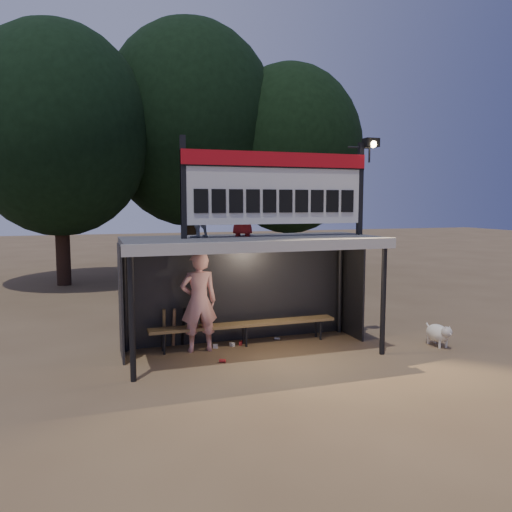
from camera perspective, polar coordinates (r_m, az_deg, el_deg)
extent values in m
plane|color=brown|center=(10.17, -0.37, -10.98)|extent=(80.00, 80.00, 0.00)
imported|color=white|center=(10.09, -6.56, -5.20)|extent=(0.75, 0.50, 2.03)
imported|color=gray|center=(9.63, -6.86, 5.06)|extent=(0.61, 0.58, 1.00)
imported|color=maroon|center=(10.00, -1.54, 5.32)|extent=(0.62, 0.54, 1.06)
cube|color=#3B3B3E|center=(9.75, -0.38, 1.83)|extent=(5.00, 2.00, 0.12)
cube|color=beige|center=(8.79, 1.66, 1.09)|extent=(5.10, 0.06, 0.20)
cylinder|color=black|center=(8.58, -14.00, -6.79)|extent=(0.10, 0.10, 2.20)
cylinder|color=black|center=(10.11, 14.34, -4.84)|extent=(0.10, 0.10, 2.20)
cylinder|color=black|center=(10.34, -14.76, -4.61)|extent=(0.10, 0.10, 2.20)
cylinder|color=black|center=(11.64, 9.57, -3.30)|extent=(0.10, 0.10, 2.20)
cube|color=black|center=(10.84, -2.00, -3.92)|extent=(5.00, 0.04, 2.20)
cube|color=black|center=(9.94, -15.19, -5.05)|extent=(0.04, 1.00, 2.20)
cube|color=black|center=(11.34, 10.96, -3.58)|extent=(0.04, 1.00, 2.20)
cylinder|color=black|center=(10.71, -2.02, 1.62)|extent=(5.00, 0.06, 0.06)
cube|color=black|center=(9.40, -8.32, 7.76)|extent=(0.10, 0.10, 1.90)
cube|color=black|center=(10.68, 11.81, 7.50)|extent=(0.10, 0.10, 1.90)
cube|color=silver|center=(9.89, 2.40, 7.74)|extent=(3.80, 0.08, 1.40)
cube|color=#B40C15|center=(9.87, 2.52, 11.00)|extent=(3.80, 0.04, 0.28)
cube|color=black|center=(9.86, 2.52, 10.13)|extent=(3.80, 0.02, 0.03)
cube|color=black|center=(9.40, -6.31, 6.27)|extent=(0.27, 0.03, 0.45)
cube|color=black|center=(9.48, -4.29, 6.28)|extent=(0.27, 0.03, 0.45)
cube|color=black|center=(9.57, -2.30, 6.30)|extent=(0.27, 0.03, 0.45)
cube|color=black|center=(9.67, -0.35, 6.30)|extent=(0.27, 0.03, 0.45)
cube|color=black|center=(9.78, 1.56, 6.29)|extent=(0.27, 0.03, 0.45)
cube|color=black|center=(9.90, 3.42, 6.28)|extent=(0.27, 0.03, 0.45)
cube|color=black|center=(10.03, 5.24, 6.27)|extent=(0.27, 0.03, 0.45)
cube|color=black|center=(10.17, 7.01, 6.25)|extent=(0.27, 0.03, 0.45)
cube|color=black|center=(10.32, 8.72, 6.22)|extent=(0.27, 0.03, 0.45)
cube|color=black|center=(10.48, 10.39, 6.19)|extent=(0.27, 0.03, 0.45)
cylinder|color=black|center=(10.71, 11.67, 12.06)|extent=(0.50, 0.04, 0.04)
cylinder|color=black|center=(10.82, 12.83, 11.17)|extent=(0.04, 0.04, 0.30)
cube|color=black|center=(10.80, 13.00, 12.51)|extent=(0.30, 0.22, 0.18)
sphere|color=#FFD88C|center=(10.72, 13.25, 12.33)|extent=(0.14, 0.14, 0.14)
cube|color=olive|center=(10.56, -1.30, -7.80)|extent=(4.00, 0.35, 0.06)
cylinder|color=black|center=(10.15, -10.45, -9.79)|extent=(0.05, 0.05, 0.45)
cylinder|color=black|center=(10.38, -10.63, -9.44)|extent=(0.05, 0.05, 0.45)
cylinder|color=black|center=(10.50, -1.10, -9.15)|extent=(0.05, 0.05, 0.45)
cylinder|color=black|center=(10.72, -1.48, -8.82)|extent=(0.05, 0.05, 0.45)
cylinder|color=black|center=(11.10, 7.40, -8.35)|extent=(0.05, 0.05, 0.45)
cylinder|color=black|center=(11.31, 6.87, -8.07)|extent=(0.05, 0.05, 0.45)
cylinder|color=black|center=(19.31, -21.26, 2.39)|extent=(0.50, 0.50, 3.74)
ellipsoid|color=black|center=(19.44, -21.69, 13.20)|extent=(6.46, 6.46, 7.48)
cylinder|color=#2F2214|center=(21.15, -7.39, 3.65)|extent=(0.50, 0.50, 4.18)
ellipsoid|color=black|center=(21.37, -7.55, 14.66)|extent=(7.22, 7.22, 8.36)
cylinder|color=#302315|center=(21.34, 3.75, 2.82)|extent=(0.50, 0.50, 3.52)
ellipsoid|color=black|center=(21.42, 3.82, 12.05)|extent=(6.08, 6.08, 7.04)
ellipsoid|color=white|center=(11.23, 20.03, -8.27)|extent=(0.36, 0.58, 0.36)
sphere|color=beige|center=(11.00, 20.96, -8.12)|extent=(0.22, 0.22, 0.22)
cone|color=beige|center=(10.93, 21.29, -8.34)|extent=(0.10, 0.10, 0.10)
cone|color=beige|center=(10.93, 20.84, -7.67)|extent=(0.06, 0.06, 0.07)
cone|color=beige|center=(10.99, 21.25, -7.61)|extent=(0.06, 0.06, 0.07)
cylinder|color=beige|center=(11.09, 20.25, -9.42)|extent=(0.05, 0.05, 0.18)
cylinder|color=beige|center=(11.19, 20.90, -9.31)|extent=(0.05, 0.05, 0.18)
cylinder|color=beige|center=(11.37, 19.11, -9.00)|extent=(0.05, 0.05, 0.18)
cylinder|color=silver|center=(11.46, 19.75, -8.90)|extent=(0.05, 0.05, 0.18)
cylinder|color=beige|center=(11.44, 19.11, -7.61)|extent=(0.04, 0.16, 0.14)
cylinder|color=olive|center=(10.48, -10.46, -8.12)|extent=(0.08, 0.27, 0.84)
cylinder|color=#9F704A|center=(10.50, -9.37, -8.07)|extent=(0.07, 0.30, 0.83)
cylinder|color=black|center=(10.54, -8.28, -8.01)|extent=(0.08, 0.33, 0.83)
cube|color=#A51E1C|center=(10.68, -1.77, -9.92)|extent=(0.10, 0.12, 0.08)
cylinder|color=#B5B6BB|center=(11.05, 2.45, -9.39)|extent=(0.13, 0.13, 0.07)
cube|color=beige|center=(10.59, -2.74, -10.06)|extent=(0.11, 0.12, 0.08)
cylinder|color=red|center=(9.59, -3.85, -11.85)|extent=(0.14, 0.11, 0.07)
cube|color=#A8A7AC|center=(10.48, -4.66, -10.24)|extent=(0.11, 0.09, 0.08)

